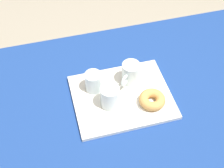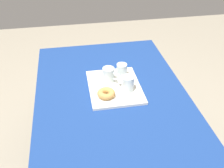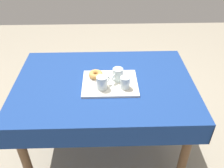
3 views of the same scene
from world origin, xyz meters
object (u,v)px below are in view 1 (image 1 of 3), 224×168
donut_plate_left (152,103)px  water_glass_near (93,83)px  dining_table (132,117)px  sugar_donut_left (152,100)px  tea_mug_right (131,74)px  serving_tray (122,97)px  tea_mug_left (110,98)px

donut_plate_left → water_glass_near: bearing=-33.3°
donut_plate_left → dining_table: bearing=-33.1°
dining_table → sugar_donut_left: 0.17m
tea_mug_right → dining_table: bearing=81.9°
serving_tray → water_glass_near: water_glass_near is taller
tea_mug_right → sugar_donut_left: 0.15m
tea_mug_right → sugar_donut_left: size_ratio=0.92×
serving_tray → sugar_donut_left: (-0.10, 0.07, 0.03)m
dining_table → sugar_donut_left: size_ratio=12.51×
donut_plate_left → tea_mug_left: bearing=-13.2°
donut_plate_left → sugar_donut_left: 0.02m
dining_table → tea_mug_right: 0.20m
water_glass_near → donut_plate_left: (-0.21, 0.14, -0.04)m
serving_tray → tea_mug_left: bearing=28.6°
serving_tray → tea_mug_right: size_ratio=4.11×
dining_table → tea_mug_right: bearing=-98.1°
tea_mug_left → tea_mug_right: 0.15m
water_glass_near → donut_plate_left: 0.25m
serving_tray → sugar_donut_left: sugar_donut_left is taller
sugar_donut_left → dining_table: bearing=-33.1°
tea_mug_left → sugar_donut_left: tea_mug_left is taller
water_glass_near → tea_mug_right: bearing=-179.3°
dining_table → water_glass_near: water_glass_near is taller
tea_mug_right → water_glass_near: (0.16, 0.00, -0.01)m
dining_table → water_glass_near: size_ratio=15.08×
sugar_donut_left → water_glass_near: bearing=-33.3°
dining_table → donut_plate_left: donut_plate_left is taller
donut_plate_left → sugar_donut_left: bearing=0.0°
serving_tray → donut_plate_left: 0.12m
donut_plate_left → serving_tray: bearing=-33.4°
water_glass_near → tea_mug_left: bearing=115.2°
tea_mug_right → donut_plate_left: 0.15m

